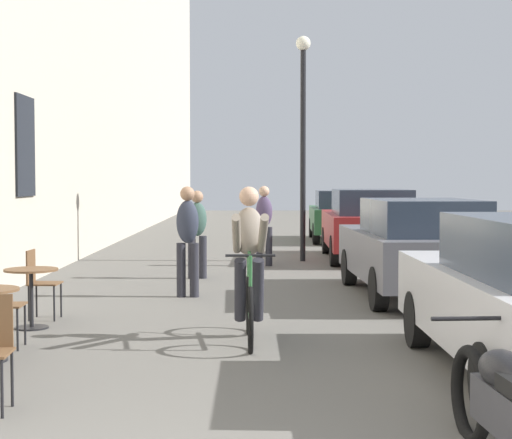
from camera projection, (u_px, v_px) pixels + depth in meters
name	position (u px, v px, depth m)	size (l,w,h in m)	color
cafe_table_far	(31.00, 285.00, 9.84)	(0.64, 0.64, 0.72)	black
cafe_chair_far_toward_street	(39.00, 279.00, 10.50)	(0.39, 0.39, 0.89)	black
cyclist_on_bicycle	(249.00, 268.00, 9.13)	(0.52, 1.76, 1.74)	black
pedestrian_near	(188.00, 235.00, 12.47)	(0.35, 0.25, 1.68)	#26262D
pedestrian_mid	(197.00, 229.00, 14.81)	(0.37, 0.28, 1.59)	#26262D
pedestrian_far	(264.00, 221.00, 16.97)	(0.35, 0.25, 1.66)	#26262D
street_lamp	(303.00, 119.00, 17.87)	(0.32, 0.32, 4.90)	black
parked_car_second	(416.00, 246.00, 12.43)	(1.87, 4.26, 1.50)	#595960
parked_car_third	(369.00, 223.00, 18.19)	(1.98, 4.48, 1.58)	maroon
parked_car_fourth	(341.00, 215.00, 23.81)	(1.88, 4.21, 1.48)	#23512D
parked_motorcycle	(511.00, 410.00, 4.93)	(0.62, 2.15, 0.92)	black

